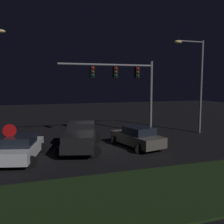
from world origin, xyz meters
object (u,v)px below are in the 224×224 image
(traffic_signal_gantry, at_px, (126,79))
(stop_sign, at_px, (10,135))
(car_sedan_far, at_px, (137,137))
(car_sedan, at_px, (21,148))
(street_lamp_right, at_px, (196,75))
(pickup_truck, at_px, (80,135))

(traffic_signal_gantry, distance_m, stop_sign, 10.91)
(car_sedan_far, bearing_deg, traffic_signal_gantry, -22.45)
(car_sedan, bearing_deg, car_sedan_far, -70.80)
(traffic_signal_gantry, bearing_deg, car_sedan, -150.75)
(car_sedan_far, height_order, street_lamp_right, street_lamp_right)
(traffic_signal_gantry, bearing_deg, pickup_truck, -143.52)
(traffic_signal_gantry, xyz_separation_m, stop_sign, (-9.14, -4.95, -3.34))
(car_sedan, height_order, street_lamp_right, street_lamp_right)
(car_sedan, xyz_separation_m, car_sedan_far, (7.86, 0.67, 0.00))
(traffic_signal_gantry, height_order, stop_sign, traffic_signal_gantry)
(car_sedan, height_order, stop_sign, stop_sign)
(car_sedan, bearing_deg, traffic_signal_gantry, -46.44)
(pickup_truck, distance_m, street_lamp_right, 12.14)
(pickup_truck, bearing_deg, street_lamp_right, -61.39)
(street_lamp_right, bearing_deg, car_sedan, -165.68)
(stop_sign, bearing_deg, traffic_signal_gantry, 28.47)
(traffic_signal_gantry, relative_size, street_lamp_right, 0.99)
(street_lamp_right, bearing_deg, pickup_truck, -167.33)
(pickup_truck, xyz_separation_m, car_sedan_far, (3.99, -0.65, -0.26))
(stop_sign, bearing_deg, car_sedan, 15.68)
(pickup_truck, bearing_deg, stop_sign, 124.42)
(street_lamp_right, distance_m, stop_sign, 16.45)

